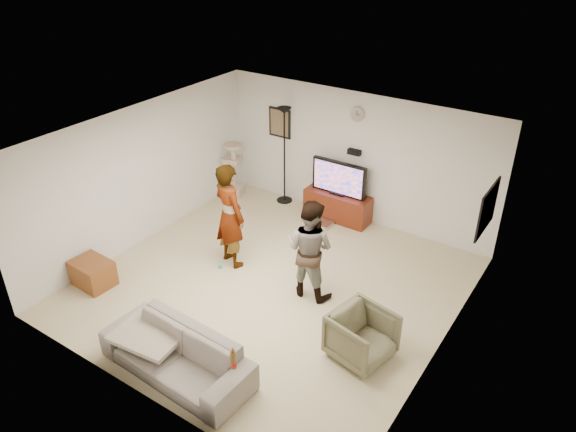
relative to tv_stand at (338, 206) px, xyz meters
The scene contains 24 objects.
floor 2.53m from the tv_stand, 85.56° to the right, with size 5.50×5.50×0.02m, color #C6B67F.
ceiling 3.36m from the tv_stand, 85.56° to the right, with size 5.50×5.50×0.02m, color silver.
wall_back 1.03m from the tv_stand, 51.58° to the left, with size 5.50×0.04×2.50m, color silver.
wall_front 5.35m from the tv_stand, 87.88° to the right, with size 5.50×0.04×2.50m, color silver.
wall_left 3.71m from the tv_stand, 135.57° to the right, with size 0.04×5.50×2.50m, color silver.
wall_right 3.99m from the tv_stand, 40.39° to the right, with size 0.04×5.50×2.50m, color silver.
wall_clock 1.85m from the tv_stand, 47.90° to the left, with size 0.26×0.26×0.04m, color white.
wall_speaker 1.14m from the tv_stand, 43.60° to the left, with size 0.25×0.10×0.10m, color black.
picture_back 2.02m from the tv_stand, behind, with size 0.42×0.03×0.52m, color brown.
picture_right 3.30m from the tv_stand, 17.20° to the right, with size 0.03×0.78×0.62m, color tan.
tv_stand is the anchor object (origin of this frame).
console_box 0.47m from the tv_stand, 106.18° to the right, with size 0.40×0.30×0.07m, color #B7B7B7.
tv 0.60m from the tv_stand, behind, with size 1.11×0.08×0.66m, color black.
tv_screen 0.60m from the tv_stand, 90.00° to the right, with size 1.02×0.01×0.58m, color orange.
floor_lamp 1.47m from the tv_stand, behind, with size 0.32×0.32×2.00m, color black.
cat_tree 2.38m from the tv_stand, behind, with size 0.38×0.38×1.18m, color tan.
person_left 2.54m from the tv_stand, 107.89° to the right, with size 0.67×0.44×1.83m, color #9F9AAD.
person_right 2.52m from the tv_stand, 71.23° to the right, with size 0.79×0.61×1.62m, color #31428E.
sofa 4.74m from the tv_stand, 86.65° to the right, with size 2.09×0.82×0.61m, color slate.
throw_blanket 4.74m from the tv_stand, 92.36° to the right, with size 0.90×0.70×0.06m, color #B0A48D.
beer_bottle 4.92m from the tv_stand, 75.33° to the right, with size 0.06×0.06×0.25m, color brown.
armchair 3.79m from the tv_stand, 56.06° to the right, with size 0.75×0.77×0.70m, color brown.
side_table 4.63m from the tv_stand, 118.47° to the right, with size 0.64×0.48×0.43m, color brown.
toy_ball 2.73m from the tv_stand, 107.25° to the right, with size 0.07×0.07×0.07m, color teal.
Camera 1 is at (4.16, -5.76, 5.27)m, focal length 33.90 mm.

